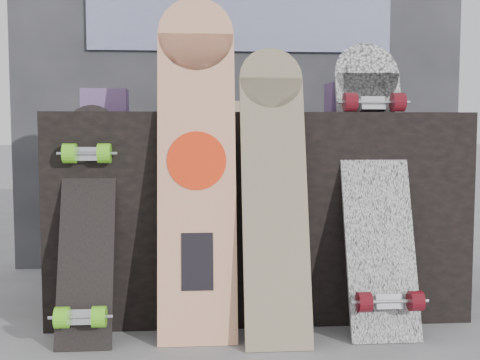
{
  "coord_description": "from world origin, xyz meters",
  "views": [
    {
      "loc": [
        -0.25,
        -1.97,
        0.73
      ],
      "look_at": [
        -0.09,
        0.2,
        0.55
      ],
      "focal_mm": 45.0,
      "sensor_mm": 36.0,
      "label": 1
    }
  ],
  "objects": [
    {
      "name": "booth",
      "position": [
        0.0,
        1.35,
        1.1
      ],
      "size": [
        2.4,
        0.22,
        2.2
      ],
      "color": "#2E2D32",
      "rests_on": "ground"
    },
    {
      "name": "merch_box_small",
      "position": [
        0.35,
        0.4,
        0.86
      ],
      "size": [
        0.14,
        0.14,
        0.12
      ],
      "primitive_type": "cube",
      "color": "#543368",
      "rests_on": "vendor_table"
    },
    {
      "name": "merch_box_flat",
      "position": [
        -0.05,
        0.68,
        0.83
      ],
      "size": [
        0.22,
        0.1,
        0.06
      ],
      "primitive_type": "cube",
      "color": "#D1B78C",
      "rests_on": "vendor_table"
    },
    {
      "name": "ground",
      "position": [
        0.0,
        0.0,
        0.0
      ],
      "size": [
        60.0,
        60.0,
        0.0
      ],
      "primitive_type": "plane",
      "color": "slate",
      "rests_on": "ground"
    },
    {
      "name": "longboard_geisha",
      "position": [
        -0.24,
        0.15,
        0.64
      ],
      "size": [
        0.27,
        0.25,
        1.22
      ],
      "rotation": [
        -0.19,
        0.0,
        0.0
      ],
      "color": "beige",
      "rests_on": "ground"
    },
    {
      "name": "longboard_celtic",
      "position": [
        0.03,
        0.11,
        0.55
      ],
      "size": [
        0.23,
        0.3,
        1.04
      ],
      "rotation": [
        -0.27,
        0.0,
        0.0
      ],
      "color": "beige",
      "rests_on": "ground"
    },
    {
      "name": "merch_box_purple",
      "position": [
        -0.61,
        0.53,
        0.85
      ],
      "size": [
        0.18,
        0.12,
        0.1
      ],
      "primitive_type": "cube",
      "color": "#543368",
      "rests_on": "vendor_table"
    },
    {
      "name": "vendor_table",
      "position": [
        0.0,
        0.5,
        0.4
      ],
      "size": [
        1.6,
        0.6,
        0.8
      ],
      "primitive_type": "cube",
      "color": "black",
      "rests_on": "ground"
    },
    {
      "name": "longboard_cascadia",
      "position": [
        0.41,
        0.17,
        0.56
      ],
      "size": [
        0.25,
        0.4,
        1.07
      ],
      "rotation": [
        -0.31,
        0.0,
        0.0
      ],
      "color": "white",
      "rests_on": "ground"
    },
    {
      "name": "skateboard_dark",
      "position": [
        -0.63,
        0.14,
        0.42
      ],
      "size": [
        0.19,
        0.35,
        0.83
      ],
      "rotation": [
        -0.33,
        0.0,
        0.0
      ],
      "color": "black",
      "rests_on": "ground"
    }
  ]
}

